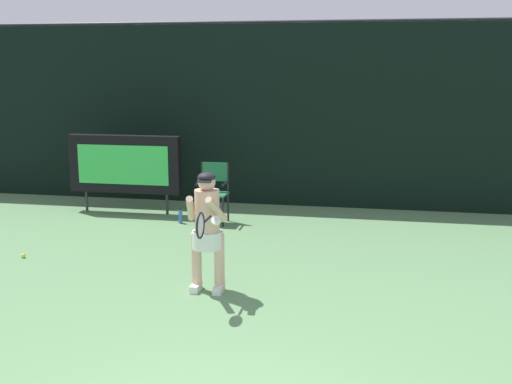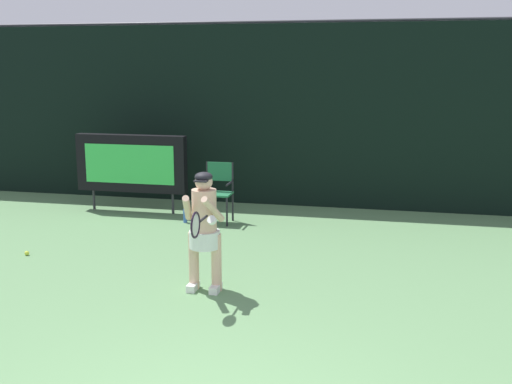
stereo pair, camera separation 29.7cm
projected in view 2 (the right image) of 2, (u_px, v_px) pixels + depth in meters
The scene contains 7 objects.
backdrop_screen at pixel (328, 117), 12.23m from camera, with size 18.00×0.12×3.66m.
scoreboard at pixel (131, 164), 11.98m from camera, with size 2.20×0.21×1.50m.
umpire_chair at pixel (218, 189), 11.25m from camera, with size 0.52×0.44×1.08m.
water_bottle at pixel (185, 216), 11.30m from camera, with size 0.07×0.07×0.27m.
tennis_player at pixel (204, 226), 7.79m from camera, with size 0.52×0.59×1.53m.
tennis_racket at pixel (196, 225), 7.16m from camera, with size 0.03×0.60×0.31m.
tennis_ball_loose at pixel (27, 253), 9.38m from camera, with size 0.07×0.07×0.07m.
Camera 2 is at (1.31, -3.79, 2.84)m, focal length 43.76 mm.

